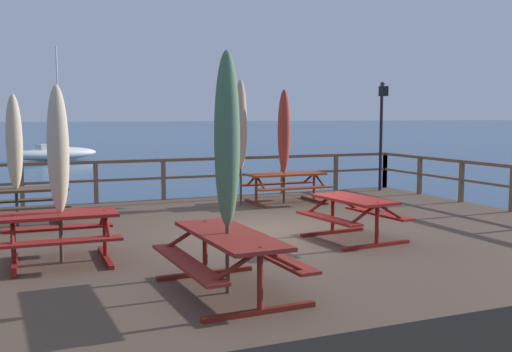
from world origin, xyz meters
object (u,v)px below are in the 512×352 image
picnic_table_front_right (229,249)px  patio_umbrella_tall_back_right (58,150)px  patio_umbrella_short_front (227,141)px  patio_umbrella_short_back (284,131)px  picnic_table_front_left (13,199)px  patio_umbrella_tall_front (241,125)px  picnic_table_back_right (286,181)px  patio_umbrella_tall_back_left (14,143)px  lamp_post_hooked (382,119)px  sailboat_distant (55,153)px  picnic_table_mid_right (60,227)px  picnic_table_mid_centre (354,210)px

picnic_table_front_right → patio_umbrella_tall_back_right: size_ratio=0.82×
patio_umbrella_short_front → patio_umbrella_short_back: bearing=59.6°
picnic_table_front_left → patio_umbrella_tall_front: size_ratio=0.69×
picnic_table_back_right → patio_umbrella_tall_front: 1.84m
patio_umbrella_tall_front → patio_umbrella_tall_back_left: patio_umbrella_tall_front is taller
lamp_post_hooked → patio_umbrella_short_back: bearing=-163.5°
lamp_post_hooked → sailboat_distant: 29.23m
picnic_table_back_right → patio_umbrella_tall_back_left: patio_umbrella_tall_back_left is taller
picnic_table_front_left → sailboat_distant: sailboat_distant is taller
picnic_table_mid_right → lamp_post_hooked: 10.98m
patio_umbrella_tall_back_right → patio_umbrella_short_back: bearing=36.5°
patio_umbrella_tall_back_left → patio_umbrella_short_front: bearing=-68.1°
picnic_table_mid_centre → picnic_table_front_right: bearing=-145.7°
picnic_table_mid_centre → lamp_post_hooked: 7.37m
picnic_table_front_left → picnic_table_back_right: bearing=7.2°
patio_umbrella_tall_back_right → sailboat_distant: (2.23, 33.57, -2.02)m
patio_umbrella_short_front → picnic_table_mid_centre: bearing=34.1°
picnic_table_back_right → patio_umbrella_short_back: 1.27m
picnic_table_front_left → lamp_post_hooked: bearing=10.7°
picnic_table_back_right → lamp_post_hooked: bearing=16.6°
picnic_table_mid_right → patio_umbrella_tall_back_left: 3.74m
patio_umbrella_tall_front → picnic_table_front_right: bearing=-112.2°
patio_umbrella_tall_front → sailboat_distant: 29.30m
picnic_table_mid_right → patio_umbrella_short_back: (5.76, 4.31, 1.28)m
picnic_table_front_right → patio_umbrella_tall_back_left: bearing=112.0°
patio_umbrella_tall_back_left → sailboat_distant: bearing=84.7°
picnic_table_back_right → sailboat_distant: 29.53m
picnic_table_back_right → patio_umbrella_short_front: 7.95m
patio_umbrella_tall_back_left → picnic_table_front_left: bearing=-168.6°
lamp_post_hooked → patio_umbrella_tall_front: bearing=-169.5°
picnic_table_mid_centre → sailboat_distant: bearing=94.6°
patio_umbrella_short_back → patio_umbrella_short_front: 7.79m
picnic_table_back_right → picnic_table_mid_right: (-5.83, -4.33, -0.01)m
picnic_table_back_right → patio_umbrella_tall_back_right: 7.30m
patio_umbrella_short_back → lamp_post_hooked: (3.67, 1.09, 0.28)m
picnic_table_front_left → patio_umbrella_tall_back_right: (0.65, -3.45, 1.15)m
lamp_post_hooked → picnic_table_mid_right: bearing=-150.2°
patio_umbrella_short_front → patio_umbrella_tall_back_right: (-1.80, 2.46, -0.21)m
patio_umbrella_tall_front → patio_umbrella_short_front: bearing=-112.4°
picnic_table_mid_right → patio_umbrella_short_back: 7.31m
picnic_table_mid_right → sailboat_distant: size_ratio=0.22×
picnic_table_front_left → lamp_post_hooked: 10.36m
patio_umbrella_tall_back_right → lamp_post_hooked: bearing=29.5°
picnic_table_mid_centre → patio_umbrella_short_front: 4.07m
picnic_table_back_right → picnic_table_front_right: same height
patio_umbrella_short_back → sailboat_distant: sailboat_distant is taller
sailboat_distant → picnic_table_back_right: bearing=-83.0°
picnic_table_front_left → patio_umbrella_short_back: patio_umbrella_short_back is taller
patio_umbrella_tall_front → patio_umbrella_short_back: (1.09, -0.21, -0.15)m
picnic_table_mid_right → picnic_table_back_right: bearing=36.6°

